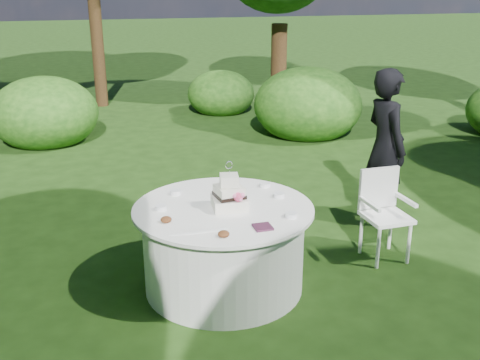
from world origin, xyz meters
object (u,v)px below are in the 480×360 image
object	(u,v)px
guest	(385,148)
chair	(383,207)
napkins	(263,227)
table	(224,247)
cake	(229,195)

from	to	relation	value
guest	chair	xyz separation A→B (m)	(-0.44, -0.77, -0.36)
napkins	chair	bearing A→B (deg)	24.33
table	guest	bearing A→B (deg)	23.74
cake	guest	bearing A→B (deg)	25.03
guest	cake	xyz separation A→B (m)	(-2.05, -0.96, 0.01)
napkins	cake	distance (m)	0.51
chair	table	bearing A→B (deg)	-174.73
napkins	guest	world-z (taller)	guest
napkins	table	distance (m)	0.67
guest	table	xyz separation A→B (m)	(-2.10, -0.92, -0.48)
guest	table	world-z (taller)	guest
napkins	table	world-z (taller)	napkins
guest	napkins	bearing A→B (deg)	126.32
cake	chair	world-z (taller)	cake
napkins	chair	xyz separation A→B (m)	(1.47, 0.67, -0.26)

